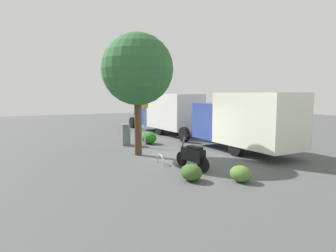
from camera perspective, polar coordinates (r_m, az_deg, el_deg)
name	(u,v)px	position (r m, az deg, el deg)	size (l,w,h in m)	color
ground_plane	(175,156)	(13.93, 1.27, -5.66)	(60.00, 60.00, 0.00)	#484A4A
box_truck_near	(244,119)	(15.01, 14.25, 1.21)	(7.46, 2.56, 2.91)	black
box_truck_far	(167,111)	(21.58, -0.11, 2.82)	(7.92, 2.74, 2.82)	black
motorcycle	(193,156)	(11.45, 4.73, -5.64)	(1.80, 0.65, 1.20)	black
stop_sign	(144,106)	(15.71, -4.54, 3.89)	(0.71, 0.33, 3.34)	#9E9EA3
street_tree	(137,70)	(13.89, -5.85, 10.65)	(3.28, 3.28, 5.61)	#47301E
utility_cabinet	(125,135)	(16.79, -8.19, -1.63)	(0.57, 0.43, 1.18)	slate
bike_rack_hoop	(160,164)	(12.25, -1.46, -7.32)	(0.85, 0.85, 0.05)	#B7B7BC
shrub_near_sign	(191,172)	(10.01, 4.48, -8.83)	(0.81, 0.66, 0.55)	#385A24
shrub_mid_verge	(241,174)	(10.15, 13.70, -8.83)	(0.78, 0.64, 0.53)	#4C752D
shrub_by_tree	(149,138)	(17.12, -3.66, -2.25)	(1.01, 0.83, 0.69)	#216E19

